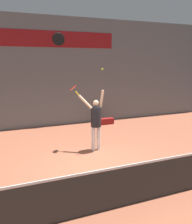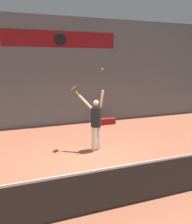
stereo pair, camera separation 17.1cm
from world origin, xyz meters
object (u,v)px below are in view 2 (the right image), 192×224
object	(u,v)px
scoreboard_clock	(60,39)
tennis_racket	(74,88)
tennis_ball	(102,69)
tennis_player	(96,120)
equipment_bag	(107,121)

from	to	relation	value
scoreboard_clock	tennis_racket	world-z (taller)	scoreboard_clock
scoreboard_clock	tennis_ball	distance (m)	3.84
scoreboard_clock	tennis_player	distance (m)	4.53
tennis_ball	tennis_player	bearing A→B (deg)	143.84
tennis_racket	equipment_bag	size ratio (longest dim) A/B	0.45
tennis_player	tennis_racket	xyz separation A→B (m)	(-0.66, 0.39, 1.04)
scoreboard_clock	tennis_ball	bearing A→B (deg)	-79.38
tennis_ball	tennis_racket	bearing A→B (deg)	148.33
scoreboard_clock	tennis_player	world-z (taller)	scoreboard_clock
tennis_player	tennis_racket	size ratio (longest dim) A/B	5.72
tennis_racket	tennis_ball	size ratio (longest dim) A/B	5.44
equipment_bag	tennis_racket	bearing A→B (deg)	-131.98
scoreboard_clock	tennis_player	size ratio (longest dim) A/B	0.27
tennis_racket	scoreboard_clock	bearing A→B (deg)	87.03
tennis_player	tennis_racket	bearing A→B (deg)	149.59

